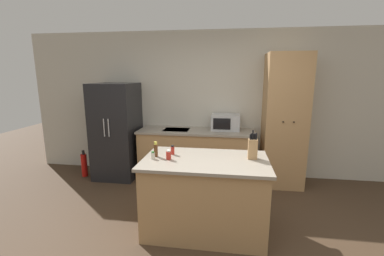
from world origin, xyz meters
TOP-DOWN VIEW (x-y plane):
  - ground_plane at (0.00, 0.00)m, footprint 14.00×14.00m
  - wall_back at (0.00, 2.33)m, footprint 7.20×0.06m
  - refrigerator at (-1.82, 1.93)m, footprint 0.73×0.77m
  - back_counter at (-0.38, 1.99)m, footprint 2.01×0.66m
  - pantry_cabinet at (1.07, 1.99)m, footprint 0.65×0.64m
  - kitchen_island at (-0.08, 0.47)m, footprint 1.44×0.87m
  - microwave at (0.11, 2.10)m, footprint 0.48×0.36m
  - knife_block at (0.45, 0.56)m, footprint 0.10×0.08m
  - spice_bottle_tall_dark at (-0.68, 0.39)m, footprint 0.05×0.05m
  - spice_bottle_short_red at (-0.67, 0.48)m, footprint 0.05×0.05m
  - spice_bottle_amber_oil at (-0.50, 0.40)m, footprint 0.06×0.06m
  - spice_bottle_green_herb at (-0.49, 0.59)m, footprint 0.04×0.04m
  - fire_extinguisher at (-2.43, 1.79)m, footprint 0.11×0.11m

SIDE VIEW (x-z plane):
  - ground_plane at x=0.00m, z-range 0.00..0.00m
  - fire_extinguisher at x=-2.43m, z-range -0.03..0.46m
  - kitchen_island at x=-0.08m, z-range 0.00..0.89m
  - back_counter at x=-0.38m, z-range 0.00..0.89m
  - refrigerator at x=-1.82m, z-range 0.00..1.69m
  - spice_bottle_tall_dark at x=-0.68m, z-range 0.88..0.97m
  - spice_bottle_amber_oil at x=-0.50m, z-range 0.88..0.99m
  - spice_bottle_green_herb at x=-0.49m, z-range 0.88..1.00m
  - spice_bottle_short_red at x=-0.67m, z-range 0.88..1.06m
  - knife_block at x=0.45m, z-range 0.84..1.18m
  - microwave at x=0.11m, z-range 0.89..1.16m
  - pantry_cabinet at x=1.07m, z-range 0.00..2.18m
  - wall_back at x=0.00m, z-range 0.00..2.60m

